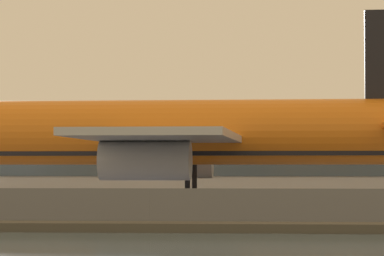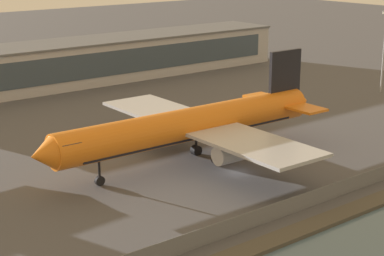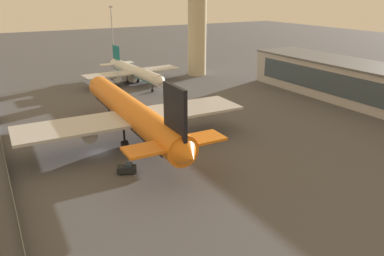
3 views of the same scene
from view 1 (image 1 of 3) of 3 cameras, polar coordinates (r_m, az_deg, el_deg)
name	(u,v)px [view 1 (image 1 of 3)]	position (r m, az deg, el deg)	size (l,w,h in m)	color
ground_plane	(177,216)	(82.27, -0.75, -4.49)	(500.00, 500.00, 0.00)	#4C4C51
shoreline_seawall	(140,227)	(61.92, -2.65, -5.04)	(320.00, 3.00, 0.50)	#474238
perimeter_fence	(150,208)	(66.34, -2.13, -4.07)	(280.00, 0.10, 2.29)	slate
cargo_jet_orange	(160,135)	(90.33, -1.66, -0.36)	(53.24, 45.20, 16.14)	orange
baggage_tug	(325,204)	(83.65, 6.75, -3.88)	(2.76, 3.57, 1.80)	#1E2328
terminal_building	(364,156)	(155.35, 8.75, -1.39)	(106.69, 16.29, 10.52)	#B2B2B7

